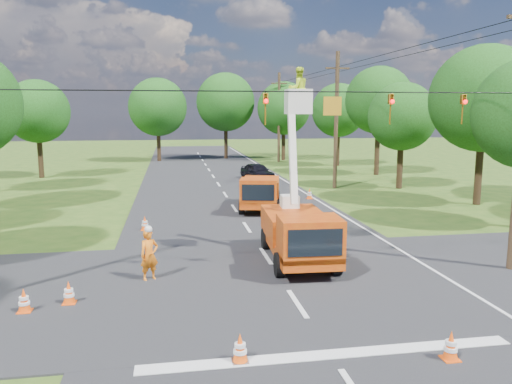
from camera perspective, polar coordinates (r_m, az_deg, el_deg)
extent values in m
plane|color=#2B4E17|center=(34.33, -3.53, -0.36)|extent=(140.00, 140.00, 0.00)
cube|color=black|center=(34.33, -3.53, -0.36)|extent=(12.00, 100.00, 0.06)
cube|color=black|center=(17.04, 3.04, -10.28)|extent=(56.00, 10.00, 0.07)
cube|color=silver|center=(12.43, 8.56, -18.08)|extent=(9.00, 0.45, 0.02)
cube|color=silver|center=(35.35, 5.53, -0.11)|extent=(0.12, 90.00, 0.02)
cube|color=#C7540E|center=(19.23, 4.79, -5.89)|extent=(2.40, 5.81, 0.43)
cube|color=#C7540E|center=(17.11, 6.17, -5.25)|extent=(2.18, 1.73, 1.43)
cube|color=black|center=(16.34, 6.79, -5.78)|extent=(1.81, 0.16, 0.90)
cube|color=#C7540E|center=(19.81, 4.39, -3.66)|extent=(2.42, 3.63, 0.95)
cylinder|color=black|center=(17.42, 2.70, -8.32)|extent=(0.35, 0.89, 0.87)
cylinder|color=black|center=(17.84, 9.10, -8.01)|extent=(0.35, 0.89, 0.87)
cylinder|color=black|center=(20.86, 1.11, -5.37)|extent=(0.35, 0.89, 0.87)
cylinder|color=black|center=(21.20, 6.49, -5.18)|extent=(0.35, 0.89, 0.87)
cube|color=silver|center=(20.67, 3.87, -1.09)|extent=(0.75, 0.75, 0.52)
cube|color=silver|center=(19.89, 4.20, 4.58)|extent=(0.33, 1.28, 4.12)
cube|color=silver|center=(18.86, 4.84, 10.24)|extent=(0.95, 0.95, 0.90)
imported|color=#C6E526|center=(18.87, 4.86, 11.65)|extent=(0.87, 0.74, 1.59)
cube|color=#C7540E|center=(29.38, 0.50, -0.67)|extent=(3.16, 5.77, 0.41)
cube|color=#C7540E|center=(27.33, 0.32, 0.10)|extent=(2.30, 1.95, 1.37)
cube|color=black|center=(26.56, 0.23, -0.06)|extent=(1.70, 0.44, 0.87)
cube|color=#C7540E|center=(30.00, 0.57, 0.65)|extent=(2.83, 3.76, 0.91)
cylinder|color=black|center=(27.78, -1.63, -1.74)|extent=(0.47, 0.88, 0.84)
cylinder|color=black|center=(27.69, 2.31, -1.78)|extent=(0.47, 0.88, 0.84)
cylinder|color=black|center=(31.18, -1.10, -0.54)|extent=(0.47, 0.88, 0.84)
cylinder|color=black|center=(31.09, 2.41, -0.57)|extent=(0.47, 0.88, 0.84)
imported|color=orange|center=(17.34, -12.10, -7.08)|extent=(0.76, 0.66, 1.76)
imported|color=black|center=(41.80, 0.17, 2.35)|extent=(2.73, 4.47, 1.42)
cone|color=#FF520D|center=(11.85, -1.84, -17.33)|extent=(0.36, 0.36, 0.70)
cube|color=#FF520D|center=(12.01, -1.83, -18.79)|extent=(0.38, 0.38, 0.04)
cylinder|color=white|center=(11.83, -1.84, -17.07)|extent=(0.26, 0.26, 0.09)
cylinder|color=white|center=(11.89, -1.84, -17.72)|extent=(0.31, 0.31, 0.09)
cone|color=#FF520D|center=(12.76, 21.38, -15.98)|extent=(0.36, 0.36, 0.70)
cube|color=#FF520D|center=(12.91, 21.29, -17.35)|extent=(0.38, 0.38, 0.04)
cylinder|color=white|center=(12.74, 21.40, -15.73)|extent=(0.26, 0.26, 0.09)
cylinder|color=white|center=(12.80, 21.35, -16.35)|extent=(0.31, 0.31, 0.09)
cone|color=#FF520D|center=(22.18, 6.42, -4.69)|extent=(0.36, 0.36, 0.70)
cube|color=#FF520D|center=(22.27, 6.40, -5.54)|extent=(0.38, 0.38, 0.04)
cylinder|color=white|center=(22.17, 6.42, -4.54)|extent=(0.26, 0.26, 0.09)
cylinder|color=white|center=(22.20, 6.42, -4.92)|extent=(0.31, 0.31, 0.09)
cone|color=#FF520D|center=(25.53, 2.76, -2.80)|extent=(0.36, 0.36, 0.70)
cube|color=#FF520D|center=(25.61, 2.75, -3.55)|extent=(0.38, 0.38, 0.04)
cylinder|color=white|center=(25.52, 2.76, -2.67)|extent=(0.26, 0.26, 0.09)
cylinder|color=white|center=(25.55, 2.76, -3.00)|extent=(0.31, 0.31, 0.09)
cone|color=#FF520D|center=(16.07, -20.61, -10.65)|extent=(0.36, 0.36, 0.70)
cube|color=#FF520D|center=(16.19, -20.54, -11.79)|extent=(0.38, 0.38, 0.04)
cylinder|color=white|center=(16.05, -20.62, -10.45)|extent=(0.26, 0.26, 0.09)
cylinder|color=white|center=(16.10, -20.59, -10.96)|extent=(0.31, 0.31, 0.09)
cone|color=#FF520D|center=(15.92, -24.99, -11.13)|extent=(0.36, 0.36, 0.70)
cube|color=#FF520D|center=(16.04, -24.91, -12.27)|extent=(0.38, 0.38, 0.04)
cylinder|color=white|center=(15.90, -25.01, -10.92)|extent=(0.26, 0.26, 0.09)
cylinder|color=white|center=(15.95, -24.97, -11.43)|extent=(0.31, 0.31, 0.09)
cone|color=#FF520D|center=(32.82, 6.14, -0.17)|extent=(0.36, 0.36, 0.70)
cube|color=#FF520D|center=(32.88, 6.13, -0.75)|extent=(0.38, 0.38, 0.04)
cylinder|color=white|center=(32.81, 6.14, -0.06)|extent=(0.26, 0.26, 0.09)
cylinder|color=white|center=(32.83, 6.13, -0.32)|extent=(0.31, 0.31, 0.09)
cone|color=#FF520D|center=(24.61, -12.59, -3.47)|extent=(0.36, 0.36, 0.70)
cube|color=#FF520D|center=(24.69, -12.56, -4.24)|extent=(0.38, 0.38, 0.04)
cylinder|color=white|center=(24.60, -12.59, -3.33)|extent=(0.26, 0.26, 0.09)
cylinder|color=white|center=(24.63, -12.58, -3.68)|extent=(0.31, 0.31, 0.09)
cylinder|color=#4C3823|center=(37.66, 9.15, 8.03)|extent=(0.30, 0.30, 10.00)
cube|color=#4C3823|center=(37.78, 9.30, 13.79)|extent=(1.80, 0.12, 0.12)
cylinder|color=#4C3823|center=(56.97, 2.64, 8.47)|extent=(0.30, 0.30, 10.00)
cube|color=#4C3823|center=(57.05, 2.66, 12.29)|extent=(1.80, 0.12, 0.12)
cylinder|color=black|center=(15.98, 1.45, 11.43)|extent=(18.00, 0.04, 0.04)
cube|color=#B27915|center=(16.50, 8.73, 9.69)|extent=(0.60, 0.05, 0.60)
imported|color=#B27915|center=(15.95, 1.09, 9.45)|extent=(0.16, 0.20, 1.00)
sphere|color=#FF0C0C|center=(15.83, 1.17, 10.36)|extent=(0.14, 0.14, 0.14)
imported|color=#B27915|center=(17.23, 15.13, 9.12)|extent=(0.16, 0.20, 1.00)
sphere|color=#FF0C0C|center=(17.12, 15.33, 9.95)|extent=(0.14, 0.14, 0.14)
imported|color=#B27915|center=(18.46, 22.57, 8.72)|extent=(0.16, 0.20, 1.00)
sphere|color=#FF0C0C|center=(18.36, 22.82, 9.49)|extent=(0.14, 0.14, 0.14)
cylinder|color=#382616|center=(47.18, -23.43, 3.97)|extent=(0.44, 0.44, 4.05)
sphere|color=#1B3F11|center=(47.03, -23.72, 8.44)|extent=(5.40, 5.40, 5.40)
cylinder|color=#382616|center=(33.49, 24.13, 2.56)|extent=(0.44, 0.44, 4.58)
sphere|color=#1B3F11|center=(33.33, 24.60, 9.68)|extent=(6.40, 6.40, 6.40)
cylinder|color=#382616|center=(38.69, 16.13, 3.20)|extent=(0.44, 0.44, 3.78)
sphere|color=#1B3F11|center=(38.51, 16.36, 8.29)|extent=(5.00, 5.00, 5.00)
cylinder|color=#382616|center=(46.57, 13.68, 4.84)|extent=(0.44, 0.44, 4.75)
sphere|color=#1B3F11|center=(46.46, 13.88, 10.16)|extent=(6.00, 6.00, 6.00)
cylinder|color=#382616|center=(53.68, 9.31, 5.19)|extent=(0.44, 0.44, 4.14)
sphere|color=#1B3F11|center=(53.56, 9.42, 9.21)|extent=(5.60, 5.60, 5.60)
cylinder|color=#382616|center=(58.79, -11.06, 5.61)|extent=(0.44, 0.44, 4.40)
sphere|color=#1B3F11|center=(58.69, -11.18, 9.50)|extent=(6.60, 6.60, 6.60)
cylinder|color=#382616|center=(61.11, -3.46, 6.09)|extent=(0.44, 0.44, 4.84)
sphere|color=#1B3F11|center=(61.04, -3.50, 10.22)|extent=(7.00, 7.00, 7.00)
cylinder|color=#382616|center=(59.23, 3.15, 5.74)|extent=(0.44, 0.44, 4.31)
sphere|color=#1B3F11|center=(59.13, 3.19, 9.54)|extent=(6.20, 6.20, 6.20)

